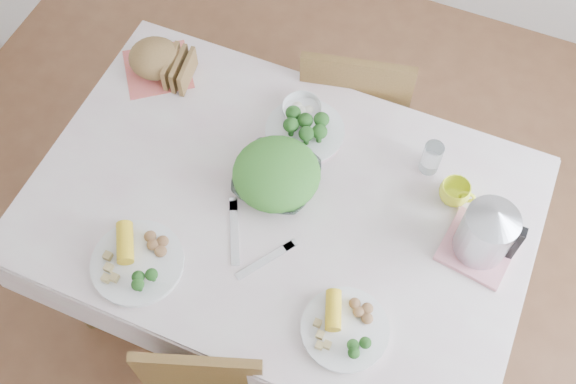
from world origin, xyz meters
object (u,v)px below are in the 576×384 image
at_px(chair_far, 355,98).
at_px(salad_bowl, 277,179).
at_px(dinner_plate_left, 138,263).
at_px(dinner_plate_right, 345,329).
at_px(yellow_mug, 454,193).
at_px(dining_table, 281,257).
at_px(electric_kettle, 488,230).

relative_size(chair_far, salad_bowl, 3.52).
xyz_separation_m(dinner_plate_left, dinner_plate_right, (0.62, 0.05, 0.00)).
bearing_deg(salad_bowl, chair_far, 85.27).
height_order(salad_bowl, yellow_mug, yellow_mug).
height_order(dining_table, chair_far, chair_far).
bearing_deg(dinner_plate_right, dining_table, 137.71).
height_order(dining_table, dinner_plate_left, dinner_plate_left).
relative_size(dining_table, electric_kettle, 6.59).
bearing_deg(electric_kettle, dining_table, -164.97).
xyz_separation_m(salad_bowl, dinner_plate_left, (-0.26, -0.40, -0.02)).
xyz_separation_m(chair_far, dinner_plate_right, (0.30, -0.99, 0.31)).
relative_size(salad_bowl, yellow_mug, 2.66).
bearing_deg(yellow_mug, chair_far, 134.27).
bearing_deg(dinner_plate_right, salad_bowl, 135.20).
bearing_deg(dinner_plate_left, yellow_mug, 36.18).
distance_m(dining_table, dinner_plate_right, 0.59).
distance_m(salad_bowl, yellow_mug, 0.54).
distance_m(chair_far, electric_kettle, 0.93).
distance_m(yellow_mug, electric_kettle, 0.19).
bearing_deg(electric_kettle, dinner_plate_right, -118.89).
height_order(dining_table, dinner_plate_right, dinner_plate_right).
relative_size(dining_table, dinner_plate_right, 5.76).
height_order(dinner_plate_left, electric_kettle, electric_kettle).
xyz_separation_m(salad_bowl, yellow_mug, (0.51, 0.16, 0.01)).
xyz_separation_m(chair_far, yellow_mug, (0.46, -0.47, 0.33)).
bearing_deg(dining_table, salad_bowl, 119.65).
bearing_deg(yellow_mug, dinner_plate_left, -143.82).
height_order(dinner_plate_right, electric_kettle, electric_kettle).
height_order(salad_bowl, dinner_plate_left, salad_bowl).
bearing_deg(yellow_mug, dinner_plate_right, -106.70).
relative_size(dinner_plate_left, dinner_plate_right, 1.11).
relative_size(salad_bowl, dinner_plate_right, 1.03).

